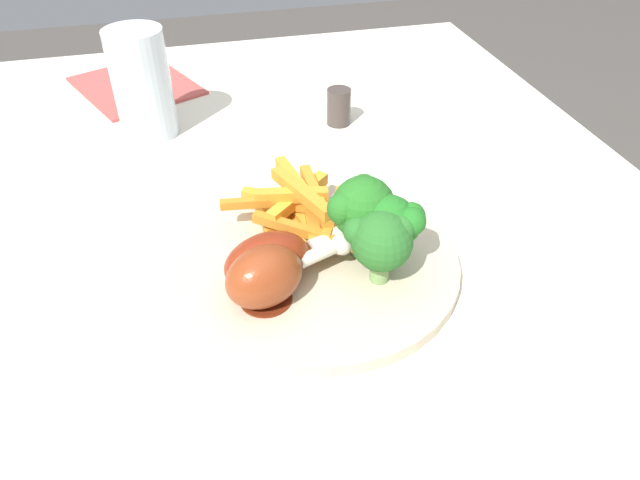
{
  "coord_description": "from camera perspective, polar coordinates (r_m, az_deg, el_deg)",
  "views": [
    {
      "loc": [
        -0.46,
        0.09,
        1.09
      ],
      "look_at": [
        -0.08,
        -0.01,
        0.77
      ],
      "focal_mm": 32.91,
      "sensor_mm": 36.0,
      "label": 1
    }
  ],
  "objects": [
    {
      "name": "chicken_drumstick_near",
      "position": [
        0.49,
        -4.73,
        -1.91
      ],
      "size": [
        0.07,
        0.12,
        0.05
      ],
      "color": "#5D180B",
      "rests_on": "dinner_plate"
    },
    {
      "name": "water_glass",
      "position": [
        0.74,
        -16.92,
        14.3
      ],
      "size": [
        0.07,
        0.07,
        0.13
      ],
      "primitive_type": "cylinder",
      "color": "silver",
      "rests_on": "dining_table"
    },
    {
      "name": "napkin",
      "position": [
        0.9,
        -17.48,
        14.12
      ],
      "size": [
        0.21,
        0.2,
        0.0
      ],
      "primitive_type": "cube",
      "rotation": [
        0.0,
        0.0,
        0.42
      ],
      "color": "#B74C47",
      "rests_on": "dining_table"
    },
    {
      "name": "carrot_fries_pile",
      "position": [
        0.55,
        -2.05,
        3.07
      ],
      "size": [
        0.14,
        0.12,
        0.05
      ],
      "color": "orange",
      "rests_on": "dinner_plate"
    },
    {
      "name": "broccoli_floret_back",
      "position": [
        0.49,
        7.26,
        1.58
      ],
      "size": [
        0.05,
        0.05,
        0.07
      ],
      "color": "#90A859",
      "rests_on": "dinner_plate"
    },
    {
      "name": "dinner_plate",
      "position": [
        0.53,
        -0.0,
        -2.21
      ],
      "size": [
        0.25,
        0.25,
        0.01
      ],
      "primitive_type": "cylinder",
      "color": "beige",
      "rests_on": "dining_table"
    },
    {
      "name": "broccoli_floret_front",
      "position": [
        0.5,
        4.1,
        3.08
      ],
      "size": [
        0.06,
        0.06,
        0.08
      ],
      "color": "#85BA60",
      "rests_on": "dinner_plate"
    },
    {
      "name": "dining_table",
      "position": [
        0.66,
        -2.14,
        -5.85
      ],
      "size": [
        1.02,
        0.79,
        0.74
      ],
      "color": "silver",
      "rests_on": "ground_plane"
    },
    {
      "name": "broccoli_floret_middle",
      "position": [
        0.48,
        5.92,
        -0.03
      ],
      "size": [
        0.05,
        0.06,
        0.07
      ],
      "color": "#7CA55D",
      "rests_on": "dinner_plate"
    },
    {
      "name": "chicken_drumstick_far",
      "position": [
        0.47,
        -4.92,
        -3.37
      ],
      "size": [
        0.07,
        0.12,
        0.05
      ],
      "color": "#62220F",
      "rests_on": "dinner_plate"
    },
    {
      "name": "pepper_shaker",
      "position": [
        0.75,
        1.83,
        12.82
      ],
      "size": [
        0.03,
        0.03,
        0.05
      ],
      "primitive_type": "cylinder",
      "color": "#423833",
      "rests_on": "dining_table"
    }
  ]
}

